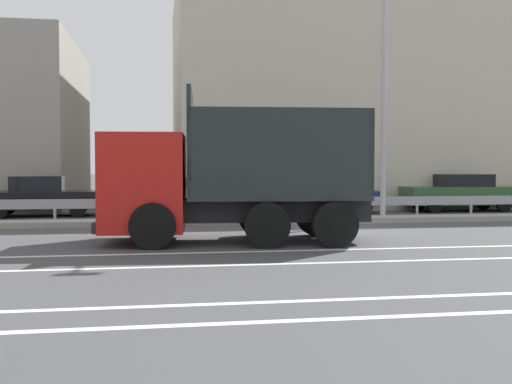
# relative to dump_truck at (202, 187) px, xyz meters

# --- Properties ---
(ground_plane) EXTENTS (320.00, 320.00, 0.00)m
(ground_plane) POSITION_rel_dump_truck_xyz_m (3.98, 1.60, -1.34)
(ground_plane) COLOR #424244
(lane_strip_0) EXTENTS (55.18, 0.16, 0.01)m
(lane_strip_0) POSITION_rel_dump_truck_xyz_m (0.85, -1.86, -1.33)
(lane_strip_0) COLOR silver
(lane_strip_0) RESTS_ON ground_plane
(lane_strip_1) EXTENTS (55.18, 0.16, 0.01)m
(lane_strip_1) POSITION_rel_dump_truck_xyz_m (0.85, -3.59, -1.33)
(lane_strip_1) COLOR silver
(lane_strip_1) RESTS_ON ground_plane
(lane_strip_2) EXTENTS (55.18, 0.16, 0.01)m
(lane_strip_2) POSITION_rel_dump_truck_xyz_m (0.85, -6.71, -1.33)
(lane_strip_2) COLOR silver
(lane_strip_2) RESTS_ON ground_plane
(lane_strip_3) EXTENTS (55.18, 0.16, 0.01)m
(lane_strip_3) POSITION_rel_dump_truck_xyz_m (0.85, -7.71, -1.33)
(lane_strip_3) COLOR silver
(lane_strip_3) RESTS_ON ground_plane
(median_island) EXTENTS (30.35, 1.10, 0.18)m
(median_island) POSITION_rel_dump_truck_xyz_m (3.98, 4.55, -1.25)
(median_island) COLOR gray
(median_island) RESTS_ON ground_plane
(median_guardrail) EXTENTS (55.18, 0.09, 0.78)m
(median_guardrail) POSITION_rel_dump_truck_xyz_m (3.98, 5.84, -0.77)
(median_guardrail) COLOR #9EA0A5
(median_guardrail) RESTS_ON ground_plane
(dump_truck) EXTENTS (6.57, 3.15, 3.67)m
(dump_truck) POSITION_rel_dump_truck_xyz_m (0.00, 0.00, 0.00)
(dump_truck) COLOR red
(dump_truck) RESTS_ON ground_plane
(median_road_sign) EXTENTS (0.77, 0.16, 2.58)m
(median_road_sign) POSITION_rel_dump_truck_xyz_m (4.70, 4.55, 0.03)
(median_road_sign) COLOR white
(median_road_sign) RESTS_ON ground_plane
(street_lamp_2) EXTENTS (0.70, 2.23, 10.89)m
(street_lamp_2) POSITION_rel_dump_truck_xyz_m (6.43, 4.54, 4.61)
(street_lamp_2) COLOR #ADADB2
(street_lamp_2) RESTS_ON ground_plane
(parked_car_2) EXTENTS (4.49, 2.28, 1.50)m
(parked_car_2) POSITION_rel_dump_truck_xyz_m (-5.41, 8.77, -0.59)
(parked_car_2) COLOR black
(parked_car_2) RESTS_ON ground_plane
(parked_car_3) EXTENTS (4.00, 1.93, 1.46)m
(parked_car_3) POSITION_rel_dump_truck_xyz_m (0.20, 8.36, -0.59)
(parked_car_3) COLOR gray
(parked_car_3) RESTS_ON ground_plane
(parked_car_4) EXTENTS (3.95, 1.85, 1.31)m
(parked_car_4) POSITION_rel_dump_truck_xyz_m (5.73, 8.63, -0.66)
(parked_car_4) COLOR navy
(parked_car_4) RESTS_ON ground_plane
(parked_car_5) EXTENTS (4.83, 1.86, 1.55)m
(parked_car_5) POSITION_rel_dump_truck_xyz_m (11.38, 8.68, -0.56)
(parked_car_5) COLOR #335B33
(parked_car_5) RESTS_ON ground_plane
(background_building_1) EXTENTS (19.84, 15.57, 11.26)m
(background_building_1) POSITION_rel_dump_truck_xyz_m (9.78, 17.24, 4.29)
(background_building_1) COLOR beige
(background_building_1) RESTS_ON ground_plane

